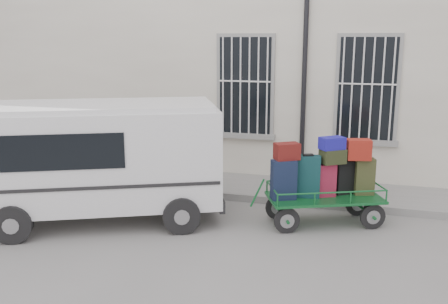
% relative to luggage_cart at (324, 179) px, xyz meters
% --- Properties ---
extents(ground, '(80.00, 80.00, 0.00)m').
position_rel_luggage_cart_xyz_m(ground, '(-1.64, -0.54, -0.84)').
color(ground, slate).
rests_on(ground, ground).
extents(building, '(24.00, 5.15, 6.00)m').
position_rel_luggage_cart_xyz_m(building, '(-1.64, 4.96, 2.16)').
color(building, beige).
rests_on(building, ground).
extents(sidewalk, '(24.00, 1.70, 0.15)m').
position_rel_luggage_cart_xyz_m(sidewalk, '(-1.64, 1.66, -0.77)').
color(sidewalk, gray).
rests_on(sidewalk, ground).
extents(luggage_cart, '(2.38, 1.64, 1.62)m').
position_rel_luggage_cart_xyz_m(luggage_cart, '(0.00, 0.00, 0.00)').
color(luggage_cart, black).
rests_on(luggage_cart, ground).
extents(van, '(4.66, 3.41, 2.18)m').
position_rel_luggage_cart_xyz_m(van, '(-3.95, -0.90, 0.41)').
color(van, white).
rests_on(van, ground).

